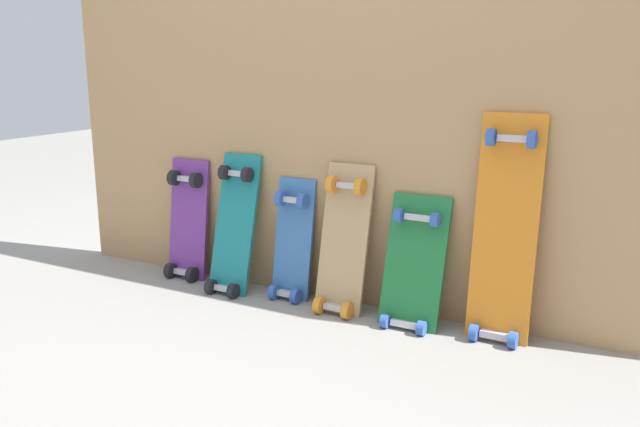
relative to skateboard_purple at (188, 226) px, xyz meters
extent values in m
plane|color=gray|center=(0.73, 0.01, -0.25)|extent=(12.00, 12.00, 0.00)
cube|color=tan|center=(0.73, 0.08, 0.54)|extent=(2.74, 0.04, 1.57)
cube|color=#6B338C|center=(0.00, 0.01, 0.00)|extent=(0.21, 0.10, 0.61)
cube|color=#B7B7BF|center=(0.00, -0.04, -0.21)|extent=(0.09, 0.04, 0.03)
cube|color=#B7B7BF|center=(0.00, 0.01, 0.22)|extent=(0.09, 0.04, 0.03)
cylinder|color=black|center=(-0.06, -0.06, -0.21)|extent=(0.03, 0.07, 0.07)
cylinder|color=black|center=(0.06, -0.06, -0.21)|extent=(0.03, 0.07, 0.07)
cylinder|color=black|center=(-0.06, 0.00, 0.22)|extent=(0.03, 0.07, 0.07)
cylinder|color=black|center=(0.06, 0.00, 0.22)|extent=(0.03, 0.07, 0.07)
cube|color=#197A7F|center=(0.29, -0.04, 0.02)|extent=(0.19, 0.19, 0.67)
cube|color=#B7B7BF|center=(0.29, -0.12, -0.22)|extent=(0.09, 0.04, 0.03)
cube|color=#B7B7BF|center=(0.29, 0.00, 0.27)|extent=(0.09, 0.04, 0.03)
cylinder|color=black|center=(0.23, -0.14, -0.22)|extent=(0.03, 0.06, 0.06)
cylinder|color=black|center=(0.35, -0.14, -0.22)|extent=(0.03, 0.06, 0.06)
cylinder|color=black|center=(0.23, -0.01, 0.27)|extent=(0.03, 0.06, 0.06)
cylinder|color=black|center=(0.35, -0.01, 0.27)|extent=(0.03, 0.06, 0.06)
cube|color=#386BAD|center=(0.57, 0.00, -0.02)|extent=(0.18, 0.11, 0.58)
cube|color=#B7B7BF|center=(0.57, -0.05, -0.22)|extent=(0.08, 0.04, 0.03)
cube|color=#B7B7BF|center=(0.57, 0.01, 0.18)|extent=(0.08, 0.04, 0.03)
cylinder|color=#3359B2|center=(0.51, -0.07, -0.22)|extent=(0.03, 0.06, 0.06)
cylinder|color=#3359B2|center=(0.62, -0.07, -0.22)|extent=(0.03, 0.06, 0.06)
cylinder|color=#3359B2|center=(0.51, -0.01, 0.18)|extent=(0.03, 0.06, 0.06)
cylinder|color=#3359B2|center=(0.62, -0.01, 0.18)|extent=(0.03, 0.06, 0.06)
cube|color=tan|center=(0.82, -0.02, 0.02)|extent=(0.20, 0.16, 0.66)
cube|color=#B7B7BF|center=(0.82, -0.10, -0.22)|extent=(0.09, 0.04, 0.03)
cube|color=#B7B7BF|center=(0.82, 0.01, 0.26)|extent=(0.09, 0.04, 0.03)
cylinder|color=orange|center=(0.76, -0.12, -0.21)|extent=(0.03, 0.07, 0.07)
cylinder|color=orange|center=(0.89, -0.12, -0.21)|extent=(0.03, 0.07, 0.07)
cylinder|color=orange|center=(0.76, -0.01, 0.27)|extent=(0.03, 0.07, 0.07)
cylinder|color=orange|center=(0.89, -0.01, 0.27)|extent=(0.03, 0.07, 0.07)
cube|color=#1E7238|center=(1.13, -0.03, -0.04)|extent=(0.24, 0.18, 0.57)
cube|color=#B7B7BF|center=(1.13, -0.11, -0.22)|extent=(0.11, 0.04, 0.03)
cube|color=#B7B7BF|center=(1.13, 0.00, 0.17)|extent=(0.11, 0.04, 0.03)
cylinder|color=#3359B2|center=(1.05, -0.13, -0.22)|extent=(0.03, 0.06, 0.06)
cylinder|color=#3359B2|center=(1.20, -0.13, -0.22)|extent=(0.03, 0.06, 0.06)
cylinder|color=#3359B2|center=(1.05, -0.01, 0.17)|extent=(0.03, 0.06, 0.06)
cylinder|color=#3359B2|center=(1.20, -0.01, 0.17)|extent=(0.03, 0.06, 0.06)
cube|color=orange|center=(1.46, 0.00, 0.13)|extent=(0.23, 0.12, 0.89)
cube|color=#B7B7BF|center=(1.46, -0.07, -0.22)|extent=(0.10, 0.04, 0.03)
cube|color=#B7B7BF|center=(1.46, 0.02, 0.49)|extent=(0.10, 0.04, 0.03)
cylinder|color=#3359B2|center=(1.39, -0.08, -0.22)|extent=(0.03, 0.06, 0.06)
cylinder|color=#3359B2|center=(1.53, -0.08, -0.22)|extent=(0.03, 0.06, 0.06)
cylinder|color=#3359B2|center=(1.39, 0.00, 0.49)|extent=(0.03, 0.06, 0.06)
cylinder|color=#3359B2|center=(1.53, 0.00, 0.49)|extent=(0.03, 0.06, 0.06)
camera|label=1|loc=(1.96, -2.34, 0.78)|focal=37.29mm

